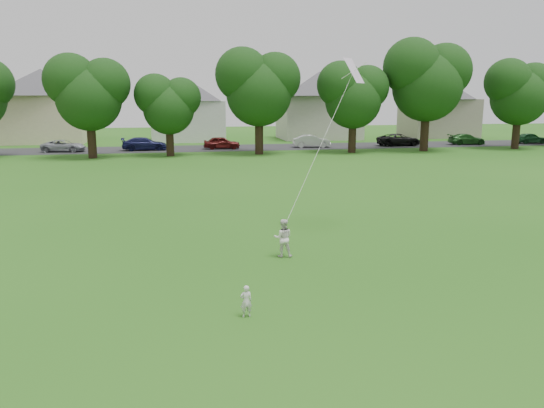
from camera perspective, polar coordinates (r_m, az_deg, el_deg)
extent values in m
plane|color=#215914|center=(13.29, -2.03, -11.63)|extent=(160.00, 160.00, 0.00)
cube|color=#2D2D30|center=(54.37, -8.65, 5.92)|extent=(90.00, 7.00, 0.01)
imported|color=silver|center=(12.94, -2.80, -10.39)|extent=(0.31, 0.22, 0.80)
imported|color=silver|center=(17.47, 1.19, -3.68)|extent=(0.69, 0.58, 1.28)
plane|color=silver|center=(20.77, 8.82, 14.01)|extent=(1.13, 1.19, 0.93)
cylinder|color=white|center=(18.84, 5.29, 6.37)|extent=(0.01, 0.01, 6.96)
cylinder|color=black|center=(47.85, -18.83, 6.71)|extent=(0.73, 0.73, 3.38)
cylinder|color=black|center=(47.84, -10.92, 6.75)|extent=(0.68, 0.68, 2.77)
cylinder|color=black|center=(48.43, -1.40, 7.55)|extent=(0.76, 0.76, 3.68)
cylinder|color=black|center=(50.44, 8.63, 7.34)|extent=(0.72, 0.72, 3.25)
cylinder|color=black|center=(53.42, 16.10, 7.71)|extent=(0.79, 0.79, 4.11)
cylinder|color=black|center=(58.85, 24.77, 7.09)|extent=(0.73, 0.73, 3.43)
imported|color=#90929D|center=(54.27, -21.51, 5.84)|extent=(4.21, 2.35, 1.11)
imported|color=#161846|center=(53.36, -13.55, 6.31)|extent=(4.42, 1.97, 1.26)
imported|color=#521110|center=(53.50, -5.43, 6.58)|extent=(3.71, 1.65, 1.24)
imported|color=#B0B0B0|center=(55.10, 4.29, 6.76)|extent=(3.98, 1.81, 1.27)
imported|color=black|center=(58.28, 13.50, 6.74)|extent=(4.66, 2.26, 1.28)
imported|color=#1C4F1A|center=(61.89, 20.22, 6.56)|extent=(4.07, 1.90, 1.15)
imported|color=#194B25|center=(66.17, 26.04, 6.39)|extent=(3.50, 1.49, 1.18)
cube|color=beige|center=(65.70, -23.28, 8.38)|extent=(8.90, 6.49, 5.27)
pyramid|color=#49474C|center=(65.71, -23.67, 13.18)|extent=(12.83, 12.83, 2.90)
cube|color=silver|center=(64.18, -9.03, 8.83)|extent=(8.29, 7.22, 4.65)
pyramid|color=#49474C|center=(64.14, -9.18, 13.19)|extent=(11.96, 11.96, 2.56)
cube|color=beige|center=(66.56, 5.04, 9.28)|extent=(9.46, 7.02, 5.24)
pyramid|color=#49474C|center=(66.57, 5.13, 14.01)|extent=(13.64, 13.64, 2.88)
cube|color=#A19585|center=(72.50, 17.47, 8.81)|extent=(8.61, 6.39, 4.81)
pyramid|color=#49474C|center=(72.48, 17.71, 12.80)|extent=(12.42, 12.42, 2.65)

